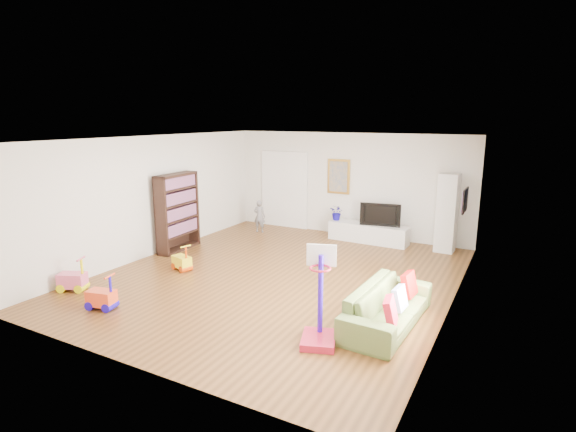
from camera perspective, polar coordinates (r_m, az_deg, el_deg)
The scene contains 25 objects.
floor at distance 9.01m, azimuth -1.22°, elevation -7.65°, with size 6.50×7.50×0.00m, color brown.
ceiling at distance 8.46m, azimuth -1.30°, elevation 9.77°, with size 6.50×7.50×0.00m, color white.
wall_back at distance 11.99m, azimuth 7.62°, elevation 3.99°, with size 6.50×0.00×2.70m, color silver.
wall_front at distance 5.78m, azimuth -19.97°, elevation -5.92°, with size 6.50×0.00×2.70m, color silver.
wall_left at distance 10.59m, azimuth -16.77°, elevation 2.45°, with size 0.00×7.50×2.70m, color silver.
wall_right at distance 7.62m, azimuth 20.56°, elevation -1.61°, with size 0.00×7.50×2.70m, color silver.
navy_accent at distance 8.89m, azimuth 21.98°, elevation 3.50°, with size 0.01×3.20×1.70m, color black.
olive_wainscot at distance 9.18m, azimuth 21.30°, elevation -4.84°, with size 0.01×3.20×1.00m, color brown.
doorway at distance 12.79m, azimuth -0.48°, elevation 3.27°, with size 1.45×0.06×2.10m, color white.
painting_back at distance 12.02m, azimuth 6.46°, elevation 5.00°, with size 0.62×0.06×0.92m, color gold.
artwork_right at distance 9.14m, azimuth 21.57°, elevation 1.85°, with size 0.04×0.56×0.46m, color #7F3F8C.
media_console at distance 11.51m, azimuth 10.17°, elevation -2.13°, with size 2.00×0.50×0.47m, color silver.
tall_cabinet at distance 11.02m, azimuth 19.53°, elevation 0.36°, with size 0.43×0.43×1.84m, color silver.
bookshelf at distance 10.85m, azimuth -13.84°, elevation 0.47°, with size 0.33×1.24×1.82m, color black.
sofa at distance 7.08m, azimuth 12.55°, elevation -11.10°, with size 2.07×0.81×0.61m, color #5C7338.
basketball_hoop at distance 6.24m, azimuth 4.01°, elevation -10.21°, with size 0.48×0.58×1.39m, color #B11933.
ride_on_yellow at distance 9.53m, azimuth -13.37°, elevation -5.10°, with size 0.41×0.26×0.55m, color yellow.
ride_on_orange at distance 8.06m, azimuth -22.67°, elevation -8.86°, with size 0.45×0.28×0.60m, color #FF4C22.
ride_on_pink at distance 9.08m, azimuth -25.76°, elevation -6.70°, with size 0.47×0.29×0.62m, color #ED6089.
child at distance 12.27m, azimuth -3.65°, elevation -0.03°, with size 0.33×0.21×0.89m, color slate.
tv at distance 11.32m, azimuth 11.68°, elevation 0.25°, with size 0.99×0.13×0.57m, color black.
vase_plant at distance 11.72m, azimuth 6.25°, elevation 0.44°, with size 0.36×0.31×0.40m, color #120986.
pillow_left at distance 6.47m, azimuth 12.89°, elevation -11.77°, with size 0.10×0.38×0.38m, color red.
pillow_center at distance 6.95m, azimuth 14.03°, elevation -10.09°, with size 0.09×0.34×0.34m, color white.
pillow_right at distance 7.52m, azimuth 15.14°, elevation -8.39°, with size 0.10×0.38×0.38m, color #B20605.
Camera 1 is at (4.17, -7.36, 3.10)m, focal length 28.00 mm.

